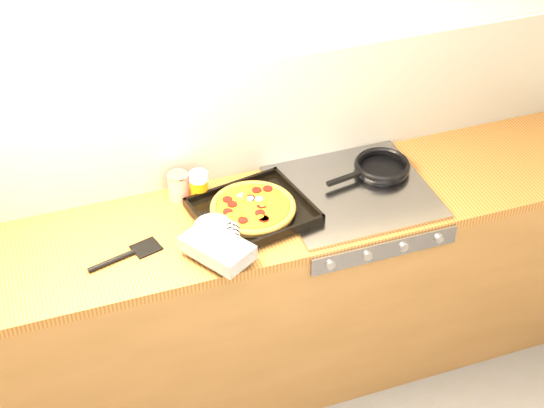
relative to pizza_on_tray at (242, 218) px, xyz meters
name	(u,v)px	position (x,y,z in m)	size (l,w,h in m)	color
room_shell	(222,124)	(0.03, 0.35, 0.21)	(3.20, 3.20, 3.20)	white
counter_run	(248,300)	(0.03, 0.06, -0.49)	(3.20, 0.62, 0.90)	brown
stovetop	(353,192)	(0.48, 0.06, -0.04)	(0.60, 0.56, 0.02)	gray
pizza_on_tray	(242,218)	(0.00, 0.00, 0.00)	(0.57, 0.56, 0.07)	black
frying_pan	(381,167)	(0.64, 0.14, -0.01)	(0.40, 0.27, 0.04)	black
tomato_can	(178,186)	(-0.18, 0.26, 0.01)	(0.11, 0.11, 0.12)	#AF140E
juice_glass	(199,186)	(-0.10, 0.23, 0.02)	(0.08, 0.08, 0.12)	orange
wooden_spoon	(257,187)	(0.13, 0.21, -0.03)	(0.29, 0.11, 0.02)	tan
black_spatula	(126,255)	(-0.45, -0.02, -0.04)	(0.29, 0.13, 0.02)	black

